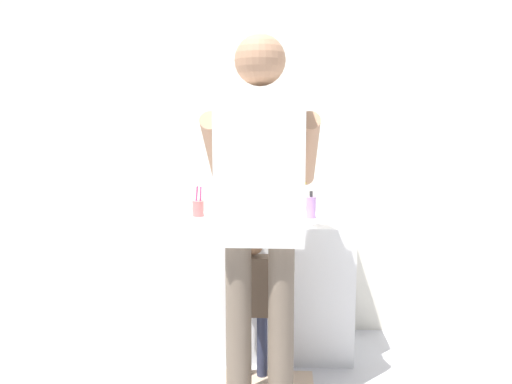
# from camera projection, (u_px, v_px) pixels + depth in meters

# --- Properties ---
(ground_plane) EXTENTS (14.00, 14.00, 0.00)m
(ground_plane) POSITION_uv_depth(u_px,v_px,m) (255.00, 369.00, 2.93)
(ground_plane) COLOR silver
(back_wall) EXTENTS (4.40, 0.08, 2.70)m
(back_wall) POSITION_uv_depth(u_px,v_px,m) (260.00, 126.00, 3.35)
(back_wall) COLOR silver
(back_wall) RESTS_ON ground
(vanity_cabinet) EXTENTS (1.12, 0.54, 0.80)m
(vanity_cabinet) POSITION_uv_depth(u_px,v_px,m) (257.00, 283.00, 3.17)
(vanity_cabinet) COLOR white
(vanity_cabinet) RESTS_ON ground
(sink_basin) EXTENTS (0.35, 0.35, 0.11)m
(sink_basin) POSITION_uv_depth(u_px,v_px,m) (257.00, 210.00, 3.08)
(sink_basin) COLOR silver
(sink_basin) RESTS_ON vanity_cabinet
(faucet) EXTENTS (0.18, 0.14, 0.18)m
(faucet) POSITION_uv_depth(u_px,v_px,m) (259.00, 200.00, 3.29)
(faucet) COLOR #B7BABF
(faucet) RESTS_ON vanity_cabinet
(toothbrush_cup) EXTENTS (0.07, 0.07, 0.21)m
(toothbrush_cup) POSITION_uv_depth(u_px,v_px,m) (198.00, 208.00, 3.19)
(toothbrush_cup) COLOR #D86666
(toothbrush_cup) RESTS_ON vanity_cabinet
(soap_bottle) EXTENTS (0.06, 0.06, 0.16)m
(soap_bottle) POSITION_uv_depth(u_px,v_px,m) (311.00, 207.00, 3.13)
(soap_bottle) COLOR #B27FC6
(soap_bottle) RESTS_ON vanity_cabinet
(child_toddler) EXTENTS (0.24, 0.25, 0.80)m
(child_toddler) POSITION_uv_depth(u_px,v_px,m) (254.00, 294.00, 2.76)
(child_toddler) COLOR #2D334C
(child_toddler) RESTS_ON ground
(adult_parent) EXTENTS (0.55, 0.58, 1.78)m
(adult_parent) POSITION_uv_depth(u_px,v_px,m) (260.00, 190.00, 2.43)
(adult_parent) COLOR #6B5B4C
(adult_parent) RESTS_ON ground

